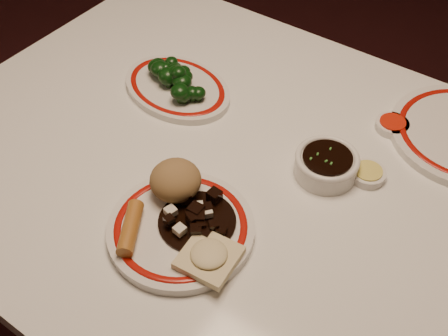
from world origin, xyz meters
TOP-DOWN VIEW (x-y plane):
  - dining_table at (0.00, 0.00)m, footprint 1.20×0.90m
  - main_plate at (0.01, -0.18)m, footprint 0.28×0.28m
  - rice_mound at (-0.04, -0.13)m, footprint 0.09×0.09m
  - spring_roll at (-0.05, -0.24)m, footprint 0.07×0.10m
  - fried_wonton at (0.09, -0.21)m, footprint 0.09×0.09m
  - stirfry_heap at (0.03, -0.16)m, footprint 0.13×0.13m
  - broccoli_plate at (-0.22, 0.10)m, footprint 0.27×0.24m
  - broccoli_pile at (-0.23, 0.10)m, footprint 0.15×0.10m
  - soy_bowl at (0.14, 0.07)m, footprint 0.11×0.11m
  - sweet_sour_dish at (0.18, 0.25)m, footprint 0.06×0.06m
  - mustard_dish at (0.20, 0.11)m, footprint 0.06×0.06m

SIDE VIEW (x-z plane):
  - dining_table at x=0.00m, z-range 0.28..1.03m
  - sweet_sour_dish at x=0.18m, z-range 0.75..0.77m
  - mustard_dish at x=0.20m, z-range 0.75..0.77m
  - broccoli_plate at x=-0.22m, z-range 0.75..0.77m
  - main_plate at x=0.01m, z-range 0.75..0.77m
  - soy_bowl at x=0.14m, z-range 0.75..0.79m
  - fried_wonton at x=0.09m, z-range 0.77..0.79m
  - stirfry_heap at x=0.03m, z-range 0.76..0.79m
  - spring_roll at x=-0.05m, z-range 0.77..0.79m
  - broccoli_pile at x=-0.23m, z-range 0.76..0.81m
  - rice_mound at x=-0.04m, z-range 0.77..0.83m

